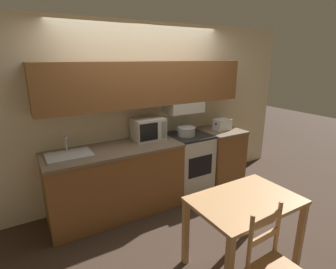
% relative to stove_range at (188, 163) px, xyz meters
% --- Properties ---
extents(ground_plane, '(16.00, 16.00, 0.00)m').
position_rel_stove_range_xyz_m(ground_plane, '(-0.58, 0.31, -0.46)').
color(ground_plane, '#3D2D23').
extents(wall_back, '(5.40, 0.38, 2.55)m').
position_rel_stove_range_xyz_m(wall_back, '(-0.57, 0.25, 1.01)').
color(wall_back, beige).
rests_on(wall_back, ground_plane).
extents(lower_counter_main, '(1.79, 0.70, 0.93)m').
position_rel_stove_range_xyz_m(lower_counter_main, '(-1.20, -0.02, 0.00)').
color(lower_counter_main, brown).
rests_on(lower_counter_main, ground_plane).
extents(lower_counter_right_stub, '(0.62, 0.70, 0.93)m').
position_rel_stove_range_xyz_m(lower_counter_right_stub, '(0.62, -0.02, 0.00)').
color(lower_counter_right_stub, brown).
rests_on(lower_counter_right_stub, ground_plane).
extents(stove_range, '(0.61, 0.63, 0.93)m').
position_rel_stove_range_xyz_m(stove_range, '(0.00, 0.00, 0.00)').
color(stove_range, silver).
rests_on(stove_range, ground_plane).
extents(cooking_pot, '(0.35, 0.27, 0.13)m').
position_rel_stove_range_xyz_m(cooking_pot, '(-0.07, -0.03, 0.54)').
color(cooking_pot, '#B7BABF').
rests_on(cooking_pot, stove_range).
extents(microwave, '(0.44, 0.33, 0.31)m').
position_rel_stove_range_xyz_m(microwave, '(-0.64, 0.11, 0.62)').
color(microwave, silver).
rests_on(microwave, lower_counter_main).
extents(toaster, '(0.27, 0.19, 0.18)m').
position_rel_stove_range_xyz_m(toaster, '(0.63, -0.05, 0.55)').
color(toaster, silver).
rests_on(toaster, lower_counter_right_stub).
extents(sink_basin, '(0.52, 0.37, 0.22)m').
position_rel_stove_range_xyz_m(sink_basin, '(-1.76, -0.02, 0.48)').
color(sink_basin, '#B7BABF').
rests_on(sink_basin, lower_counter_main).
extents(dining_table, '(1.03, 0.70, 0.76)m').
position_rel_stove_range_xyz_m(dining_table, '(-0.46, -1.61, 0.18)').
color(dining_table, tan).
rests_on(dining_table, ground_plane).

